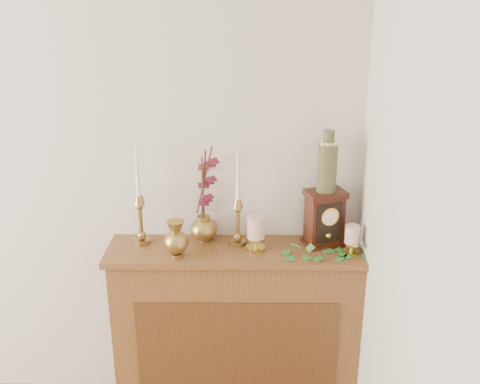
{
  "coord_description": "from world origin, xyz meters",
  "views": [
    {
      "loc": [
        1.44,
        -0.32,
        2.12
      ],
      "look_at": [
        1.42,
        2.05,
        1.23
      ],
      "focal_mm": 42.0,
      "sensor_mm": 36.0,
      "label": 1
    }
  ],
  "objects_px": {
    "ginger_jar": "(207,197)",
    "ceramic_vase": "(327,164)",
    "candlestick_center": "(238,215)",
    "bud_vase": "(176,240)",
    "candlestick_left": "(140,212)",
    "mantel_clock": "(324,219)"
  },
  "relations": [
    {
      "from": "ginger_jar",
      "to": "ceramic_vase",
      "type": "xyz_separation_m",
      "value": [
        0.57,
        -0.06,
        0.18
      ]
    },
    {
      "from": "candlestick_center",
      "to": "ceramic_vase",
      "type": "distance_m",
      "value": 0.48
    },
    {
      "from": "candlestick_center",
      "to": "bud_vase",
      "type": "relative_size",
      "value": 2.63
    },
    {
      "from": "candlestick_left",
      "to": "mantel_clock",
      "type": "xyz_separation_m",
      "value": [
        0.88,
        -0.01,
        -0.03
      ]
    },
    {
      "from": "candlestick_center",
      "to": "bud_vase",
      "type": "height_order",
      "value": "candlestick_center"
    },
    {
      "from": "ginger_jar",
      "to": "mantel_clock",
      "type": "xyz_separation_m",
      "value": [
        0.57,
        -0.07,
        -0.09
      ]
    },
    {
      "from": "bud_vase",
      "to": "ginger_jar",
      "type": "xyz_separation_m",
      "value": [
        0.13,
        0.21,
        0.13
      ]
    },
    {
      "from": "candlestick_left",
      "to": "ceramic_vase",
      "type": "height_order",
      "value": "ceramic_vase"
    },
    {
      "from": "candlestick_left",
      "to": "bud_vase",
      "type": "relative_size",
      "value": 2.79
    },
    {
      "from": "mantel_clock",
      "to": "bud_vase",
      "type": "bearing_deg",
      "value": 174.65
    },
    {
      "from": "bud_vase",
      "to": "ginger_jar",
      "type": "bearing_deg",
      "value": 58.38
    },
    {
      "from": "ginger_jar",
      "to": "candlestick_center",
      "type": "bearing_deg",
      "value": -24.53
    },
    {
      "from": "candlestick_left",
      "to": "mantel_clock",
      "type": "distance_m",
      "value": 0.88
    },
    {
      "from": "bud_vase",
      "to": "mantel_clock",
      "type": "distance_m",
      "value": 0.71
    },
    {
      "from": "candlestick_left",
      "to": "bud_vase",
      "type": "xyz_separation_m",
      "value": [
        0.19,
        -0.15,
        -0.08
      ]
    },
    {
      "from": "candlestick_left",
      "to": "ginger_jar",
      "type": "height_order",
      "value": "candlestick_left"
    },
    {
      "from": "candlestick_center",
      "to": "ceramic_vase",
      "type": "xyz_separation_m",
      "value": [
        0.41,
        0.0,
        0.25
      ]
    },
    {
      "from": "bud_vase",
      "to": "ceramic_vase",
      "type": "xyz_separation_m",
      "value": [
        0.69,
        0.15,
        0.32
      ]
    },
    {
      "from": "bud_vase",
      "to": "mantel_clock",
      "type": "xyz_separation_m",
      "value": [
        0.7,
        0.14,
        0.05
      ]
    },
    {
      "from": "bud_vase",
      "to": "mantel_clock",
      "type": "relative_size",
      "value": 0.66
    },
    {
      "from": "candlestick_center",
      "to": "ceramic_vase",
      "type": "bearing_deg",
      "value": 0.69
    },
    {
      "from": "mantel_clock",
      "to": "ceramic_vase",
      "type": "xyz_separation_m",
      "value": [
        -0.0,
        0.0,
        0.27
      ]
    }
  ]
}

